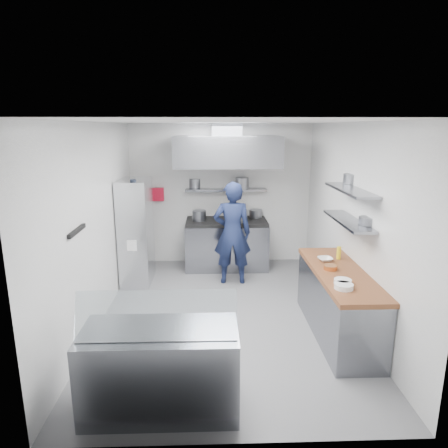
{
  "coord_description": "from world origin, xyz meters",
  "views": [
    {
      "loc": [
        -0.21,
        -5.47,
        2.73
      ],
      "look_at": [
        0.0,
        0.6,
        1.25
      ],
      "focal_mm": 32.0,
      "sensor_mm": 36.0,
      "label": 1
    }
  ],
  "objects_px": {
    "chef": "(232,233)",
    "wire_rack": "(136,231)",
    "gas_range": "(226,245)",
    "display_case": "(161,370)"
  },
  "relations": [
    {
      "from": "chef",
      "to": "gas_range",
      "type": "bearing_deg",
      "value": -84.9
    },
    {
      "from": "chef",
      "to": "wire_rack",
      "type": "relative_size",
      "value": 0.99
    },
    {
      "from": "gas_range",
      "to": "display_case",
      "type": "distance_m",
      "value": 4.18
    },
    {
      "from": "gas_range",
      "to": "wire_rack",
      "type": "xyz_separation_m",
      "value": [
        -1.63,
        -0.68,
        0.48
      ]
    },
    {
      "from": "wire_rack",
      "to": "gas_range",
      "type": "bearing_deg",
      "value": 22.61
    },
    {
      "from": "chef",
      "to": "wire_rack",
      "type": "xyz_separation_m",
      "value": [
        -1.7,
        0.13,
        0.01
      ]
    },
    {
      "from": "chef",
      "to": "display_case",
      "type": "relative_size",
      "value": 1.22
    },
    {
      "from": "chef",
      "to": "wire_rack",
      "type": "height_order",
      "value": "wire_rack"
    },
    {
      "from": "wire_rack",
      "to": "display_case",
      "type": "distance_m",
      "value": 3.55
    },
    {
      "from": "gas_range",
      "to": "display_case",
      "type": "bearing_deg",
      "value": -101.13
    }
  ]
}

